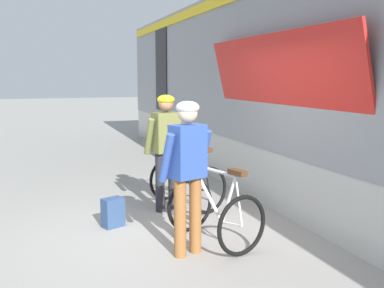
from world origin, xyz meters
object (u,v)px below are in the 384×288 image
Objects in this scene: bicycle_near_black at (187,181)px; bicycle_far_white at (215,211)px; cyclist_near_in_olive at (166,142)px; backpack_on_platform at (113,212)px; cyclist_far_in_blue at (188,164)px.

bicycle_near_black is 1.63m from bicycle_far_white.
bicycle_near_black is (0.37, 0.10, -0.65)m from cyclist_near_in_olive.
bicycle_far_white is (-0.19, -1.62, 0.00)m from bicycle_near_black.
bicycle_near_black is at bearing 14.83° from cyclist_near_in_olive.
backpack_on_platform is (-1.08, 1.01, -0.20)m from bicycle_far_white.
cyclist_near_in_olive is 0.75m from bicycle_near_black.
bicycle_far_white is at bearing -83.40° from cyclist_near_in_olive.
bicycle_near_black is at bearing 71.58° from cyclist_far_in_blue.
bicycle_far_white is (0.18, -1.52, -0.65)m from cyclist_near_in_olive.
cyclist_far_in_blue is at bearing -98.12° from cyclist_near_in_olive.
cyclist_far_in_blue is 4.40× the size of backpack_on_platform.
cyclist_near_in_olive is at bearing -165.17° from bicycle_near_black.
backpack_on_platform is (-0.90, -0.51, -0.85)m from cyclist_near_in_olive.
cyclist_near_in_olive is 1.00× the size of cyclist_far_in_blue.
cyclist_far_in_blue is at bearing -85.00° from backpack_on_platform.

